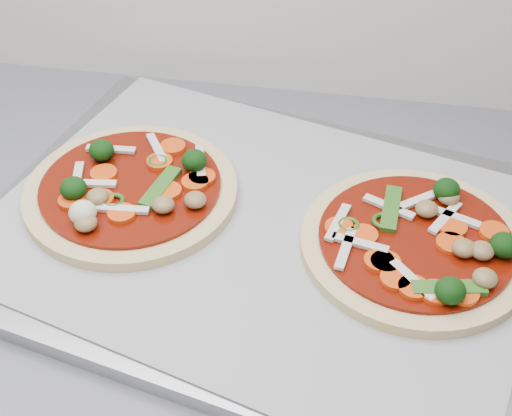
# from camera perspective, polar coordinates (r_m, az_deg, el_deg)

# --- Properties ---
(baking_tray) EXTENTS (0.55, 0.45, 0.02)m
(baking_tray) POSITION_cam_1_polar(r_m,az_deg,el_deg) (0.64, 0.35, -2.15)
(baking_tray) COLOR #9B9BA1
(baking_tray) RESTS_ON countertop
(parchment) EXTENTS (0.54, 0.45, 0.00)m
(parchment) POSITION_cam_1_polar(r_m,az_deg,el_deg) (0.63, 0.36, -1.56)
(parchment) COLOR #A4A4A9
(parchment) RESTS_ON baking_tray
(pizza_left) EXTENTS (0.27, 0.27, 0.03)m
(pizza_left) POSITION_cam_1_polar(r_m,az_deg,el_deg) (0.66, -10.00, 1.49)
(pizza_left) COLOR #E3C886
(pizza_left) RESTS_ON parchment
(pizza_right) EXTENTS (0.22, 0.22, 0.03)m
(pizza_right) POSITION_cam_1_polar(r_m,az_deg,el_deg) (0.62, 12.91, -2.77)
(pizza_right) COLOR #E3C886
(pizza_right) RESTS_ON parchment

